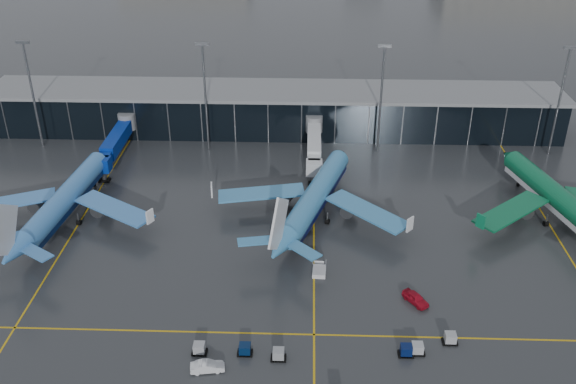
{
  "coord_description": "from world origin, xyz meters",
  "views": [
    {
      "loc": [
        8.65,
        -88.25,
        64.11
      ],
      "look_at": [
        5.0,
        18.0,
        6.0
      ],
      "focal_mm": 40.0,
      "sensor_mm": 36.0,
      "label": 1
    }
  ],
  "objects_px": {
    "airliner_arkefly": "(63,187)",
    "airliner_aer_lingus": "(561,186)",
    "service_van_white": "(207,367)",
    "baggage_carts": "(334,355)",
    "service_van_red": "(416,298)",
    "airliner_klm_near": "(316,184)",
    "mobile_airstair": "(319,270)"
  },
  "relations": [
    {
      "from": "mobile_airstair",
      "to": "service_van_red",
      "type": "relative_size",
      "value": 0.71
    },
    {
      "from": "airliner_aer_lingus",
      "to": "baggage_carts",
      "type": "bearing_deg",
      "value": -151.58
    },
    {
      "from": "baggage_carts",
      "to": "mobile_airstair",
      "type": "xyz_separation_m",
      "value": [
        -1.88,
        20.42,
        0.01
      ]
    },
    {
      "from": "airliner_aer_lingus",
      "to": "service_van_white",
      "type": "relative_size",
      "value": 9.71
    },
    {
      "from": "airliner_aer_lingus",
      "to": "service_van_white",
      "type": "height_order",
      "value": "airliner_aer_lingus"
    },
    {
      "from": "service_van_red",
      "to": "baggage_carts",
      "type": "bearing_deg",
      "value": -170.62
    },
    {
      "from": "airliner_klm_near",
      "to": "airliner_aer_lingus",
      "type": "height_order",
      "value": "airliner_aer_lingus"
    },
    {
      "from": "airliner_klm_near",
      "to": "baggage_carts",
      "type": "distance_m",
      "value": 40.24
    },
    {
      "from": "airliner_arkefly",
      "to": "baggage_carts",
      "type": "distance_m",
      "value": 62.82
    },
    {
      "from": "baggage_carts",
      "to": "service_van_red",
      "type": "bearing_deg",
      "value": 44.69
    },
    {
      "from": "mobile_airstair",
      "to": "service_van_red",
      "type": "xyz_separation_m",
      "value": [
        15.16,
        -7.29,
        0.06
      ]
    },
    {
      "from": "airliner_klm_near",
      "to": "service_van_white",
      "type": "bearing_deg",
      "value": -91.95
    },
    {
      "from": "airliner_aer_lingus",
      "to": "service_van_white",
      "type": "distance_m",
      "value": 75.11
    },
    {
      "from": "airliner_klm_near",
      "to": "airliner_aer_lingus",
      "type": "relative_size",
      "value": 1.0
    },
    {
      "from": "mobile_airstair",
      "to": "service_van_red",
      "type": "distance_m",
      "value": 16.82
    },
    {
      "from": "airliner_aer_lingus",
      "to": "service_van_red",
      "type": "distance_m",
      "value": 41.22
    },
    {
      "from": "airliner_klm_near",
      "to": "airliner_aer_lingus",
      "type": "xyz_separation_m",
      "value": [
        46.28,
        0.49,
        0.01
      ]
    },
    {
      "from": "airliner_arkefly",
      "to": "baggage_carts",
      "type": "bearing_deg",
      "value": -31.08
    },
    {
      "from": "airliner_klm_near",
      "to": "airliner_arkefly",
      "type": "bearing_deg",
      "value": -159.48
    },
    {
      "from": "airliner_arkefly",
      "to": "mobile_airstair",
      "type": "height_order",
      "value": "airliner_arkefly"
    },
    {
      "from": "airliner_aer_lingus",
      "to": "airliner_arkefly",
      "type": "bearing_deg",
      "value": 167.77
    },
    {
      "from": "baggage_carts",
      "to": "mobile_airstair",
      "type": "height_order",
      "value": "mobile_airstair"
    },
    {
      "from": "mobile_airstair",
      "to": "service_van_red",
      "type": "height_order",
      "value": "mobile_airstair"
    },
    {
      "from": "airliner_aer_lingus",
      "to": "baggage_carts",
      "type": "distance_m",
      "value": 59.73
    },
    {
      "from": "airliner_aer_lingus",
      "to": "service_van_red",
      "type": "height_order",
      "value": "airliner_aer_lingus"
    },
    {
      "from": "airliner_klm_near",
      "to": "mobile_airstair",
      "type": "relative_size",
      "value": 13.25
    },
    {
      "from": "service_van_red",
      "to": "airliner_klm_near",
      "type": "bearing_deg",
      "value": 85.43
    },
    {
      "from": "airliner_arkefly",
      "to": "airliner_aer_lingus",
      "type": "xyz_separation_m",
      "value": [
        94.13,
        3.1,
        0.18
      ]
    },
    {
      "from": "airliner_arkefly",
      "to": "service_van_white",
      "type": "height_order",
      "value": "airliner_arkefly"
    },
    {
      "from": "airliner_aer_lingus",
      "to": "baggage_carts",
      "type": "relative_size",
      "value": 1.19
    },
    {
      "from": "airliner_arkefly",
      "to": "mobile_airstair",
      "type": "distance_m",
      "value": 51.62
    },
    {
      "from": "airliner_arkefly",
      "to": "airliner_aer_lingus",
      "type": "distance_m",
      "value": 94.18
    }
  ]
}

